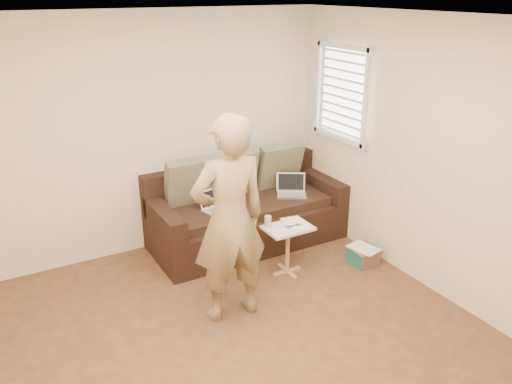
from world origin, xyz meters
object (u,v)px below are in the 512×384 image
laptop_silver (292,196)px  drinking_glass (268,222)px  side_table (288,250)px  striped_box (363,255)px  laptop_white (218,210)px  person (229,220)px  sofa (247,209)px

laptop_silver → drinking_glass: bearing=-107.6°
side_table → drinking_glass: (-0.18, 0.10, 0.32)m
laptop_silver → striped_box: (0.32, -0.93, -0.43)m
laptop_silver → laptop_white: size_ratio=1.14×
side_table → drinking_glass: 0.38m
laptop_silver → drinking_glass: drinking_glass is taller
person → laptop_white: bearing=-108.0°
sofa → side_table: bearing=-88.0°
striped_box → side_table: bearing=163.7°
sofa → laptop_silver: bearing=-12.7°
laptop_silver → laptop_white: laptop_silver is taller
sofa → laptop_white: (-0.40, -0.07, 0.10)m
laptop_silver → drinking_glass: 0.91m
person → laptop_silver: bearing=-139.3°
person → side_table: person is taller
side_table → striped_box: size_ratio=1.82×
drinking_glass → sofa: bearing=77.9°
drinking_glass → laptop_white: bearing=111.3°
laptop_white → side_table: laptop_white is taller
sofa → laptop_silver: 0.55m
laptop_white → person: size_ratio=0.16×
side_table → drinking_glass: bearing=151.6°
side_table → drinking_glass: size_ratio=4.38×
drinking_glass → striped_box: 1.17m
person → drinking_glass: size_ratio=15.68×
laptop_white → drinking_glass: 0.70m
laptop_silver → person: bearing=-110.4°
laptop_silver → side_table: laptop_silver is taller
striped_box → sofa: bearing=128.9°
laptop_white → sofa: bearing=-4.2°
sofa → laptop_white: 0.42m
laptop_white → person: bearing=-124.0°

